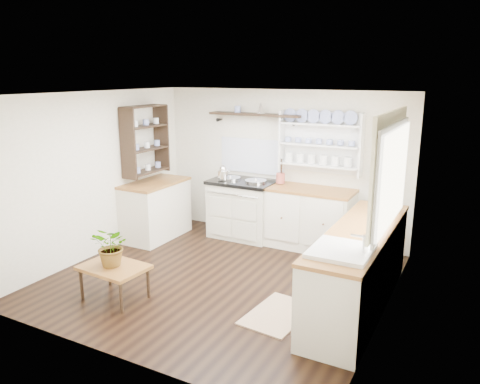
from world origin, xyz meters
name	(u,v)px	position (x,y,z in m)	size (l,w,h in m)	color
floor	(221,279)	(0.00, 0.00, 0.00)	(4.00, 3.80, 0.01)	black
wall_back	(281,165)	(0.00, 1.90, 1.15)	(4.00, 0.02, 2.30)	beige
wall_right	(390,214)	(2.00, 0.00, 1.15)	(0.02, 3.80, 2.30)	beige
wall_left	(97,175)	(-2.00, 0.00, 1.15)	(0.02, 3.80, 2.30)	beige
ceiling	(218,94)	(0.00, 0.00, 2.30)	(4.00, 3.80, 0.01)	white
window	(391,170)	(1.95, 0.15, 1.56)	(0.08, 1.55, 1.22)	white
aga_cooker	(243,208)	(-0.50, 1.57, 0.46)	(1.02, 0.71, 0.94)	beige
back_cabinets	(310,218)	(0.60, 1.60, 0.46)	(1.27, 0.63, 0.90)	beige
right_cabinets	(358,268)	(1.70, 0.10, 0.46)	(0.62, 2.43, 0.90)	beige
belfast_sink	(341,263)	(1.70, -0.65, 0.80)	(0.55, 0.60, 0.45)	white
left_cabinets	(156,209)	(-1.70, 0.90, 0.46)	(0.62, 1.13, 0.90)	beige
plate_rack	(322,142)	(0.65, 1.86, 1.56)	(1.20, 0.22, 0.90)	white
high_shelf	(255,115)	(-0.40, 1.78, 1.91)	(1.50, 0.29, 0.16)	black
left_shelving	(145,139)	(-1.84, 0.90, 1.55)	(0.28, 0.80, 1.05)	black
kettle	(223,172)	(-0.78, 1.45, 1.04)	(0.17, 0.17, 0.21)	silver
utensil_crock	(280,178)	(0.08, 1.68, 0.99)	(0.13, 0.13, 0.15)	#A8493D
center_table	(114,270)	(-0.81, -1.02, 0.35)	(0.77, 0.58, 0.40)	brown
potted_plant	(112,246)	(-0.81, -1.02, 0.64)	(0.43, 0.37, 0.47)	#3F7233
floor_rug	(278,314)	(1.01, -0.49, 0.01)	(0.55, 0.85, 0.02)	#83674C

